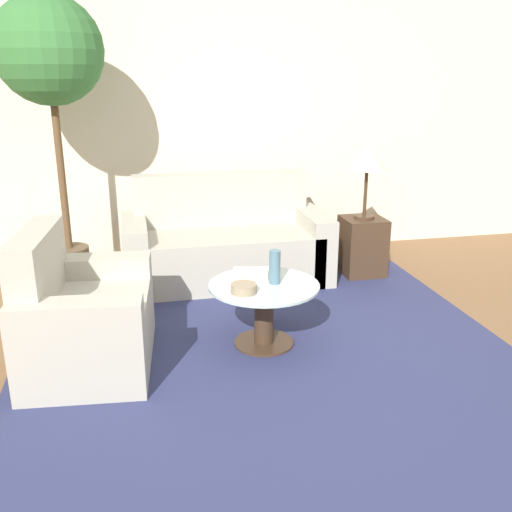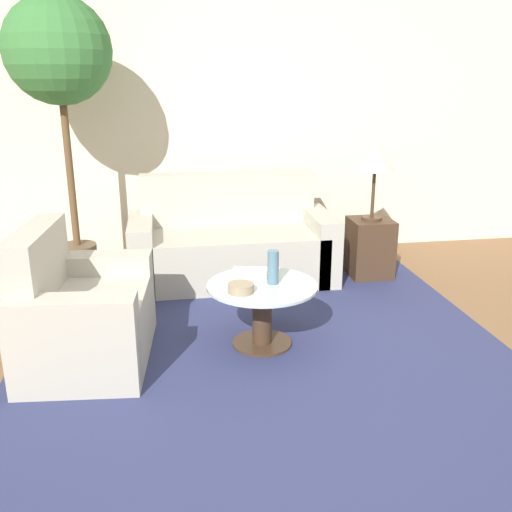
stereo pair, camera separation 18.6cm
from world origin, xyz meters
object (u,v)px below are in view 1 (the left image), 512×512
(table_lamp, at_px, (367,160))
(book_stack, at_px, (251,273))
(armchair, at_px, (80,321))
(coffee_table, at_px, (264,306))
(potted_plant, at_px, (50,65))
(vase, at_px, (275,267))
(bowl, at_px, (244,288))
(sofa_main, at_px, (225,246))

(table_lamp, bearing_deg, book_stack, -140.01)
(armchair, height_order, table_lamp, table_lamp)
(coffee_table, height_order, potted_plant, potted_plant)
(vase, bearing_deg, bowl, -151.61)
(table_lamp, bearing_deg, sofa_main, 172.95)
(armchair, bearing_deg, bowl, -90.36)
(table_lamp, relative_size, vase, 2.83)
(potted_plant, bearing_deg, armchair, -82.69)
(coffee_table, relative_size, book_stack, 2.80)
(bowl, bearing_deg, potted_plant, 127.90)
(bowl, bearing_deg, armchair, 174.44)
(vase, xyz_separation_m, book_stack, (-0.13, 0.15, -0.09))
(table_lamp, distance_m, potted_plant, 2.68)
(armchair, relative_size, potted_plant, 0.45)
(sofa_main, bearing_deg, book_stack, -91.03)
(sofa_main, height_order, potted_plant, potted_plant)
(potted_plant, relative_size, book_stack, 8.93)
(book_stack, bearing_deg, vase, -32.90)
(armchair, distance_m, table_lamp, 2.77)
(table_lamp, height_order, bowl, table_lamp)
(sofa_main, bearing_deg, potted_plant, 176.76)
(table_lamp, distance_m, bowl, 1.97)
(vase, bearing_deg, potted_plant, 135.26)
(sofa_main, distance_m, table_lamp, 1.44)
(armchair, height_order, bowl, armchair)
(coffee_table, distance_m, book_stack, 0.25)
(potted_plant, height_order, vase, potted_plant)
(armchair, bearing_deg, table_lamp, -57.51)
(armchair, relative_size, coffee_table, 1.45)
(potted_plant, bearing_deg, book_stack, -44.33)
(book_stack, bearing_deg, table_lamp, 55.58)
(sofa_main, xyz_separation_m, book_stack, (-0.02, -1.20, 0.17))
(potted_plant, bearing_deg, sofa_main, -3.24)
(potted_plant, relative_size, vase, 10.40)
(coffee_table, bearing_deg, potted_plant, 133.60)
(sofa_main, relative_size, vase, 7.81)
(sofa_main, distance_m, armchair, 1.79)
(sofa_main, bearing_deg, table_lamp, -7.05)
(coffee_table, xyz_separation_m, table_lamp, (1.19, 1.21, 0.76))
(coffee_table, distance_m, table_lamp, 1.86)
(sofa_main, xyz_separation_m, armchair, (-1.14, -1.37, -0.00))
(vase, bearing_deg, table_lamp, 46.93)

